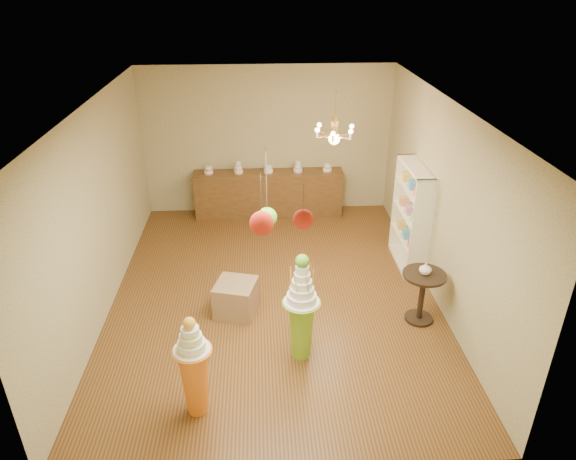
{
  "coord_description": "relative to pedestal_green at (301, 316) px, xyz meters",
  "views": [
    {
      "loc": [
        -0.19,
        -6.81,
        4.61
      ],
      "look_at": [
        0.22,
        0.0,
        1.12
      ],
      "focal_mm": 32.0,
      "sensor_mm": 36.0,
      "label": 1
    }
  ],
  "objects": [
    {
      "name": "floor",
      "position": [
        -0.31,
        1.48,
        -0.64
      ],
      "size": [
        6.5,
        6.5,
        0.0
      ],
      "primitive_type": "plane",
      "color": "brown",
      "rests_on": "ground"
    },
    {
      "name": "ceiling",
      "position": [
        -0.31,
        1.48,
        2.36
      ],
      "size": [
        6.5,
        6.5,
        0.0
      ],
      "primitive_type": "plane",
      "rotation": [
        3.14,
        0.0,
        0.0
      ],
      "color": "silver",
      "rests_on": "ground"
    },
    {
      "name": "wall_back",
      "position": [
        -0.31,
        4.73,
        0.86
      ],
      "size": [
        5.0,
        0.04,
        3.0
      ],
      "primitive_type": "cube",
      "color": "tan",
      "rests_on": "ground"
    },
    {
      "name": "wall_front",
      "position": [
        -0.31,
        -1.77,
        0.86
      ],
      "size": [
        5.0,
        0.04,
        3.0
      ],
      "primitive_type": "cube",
      "color": "tan",
      "rests_on": "ground"
    },
    {
      "name": "wall_left",
      "position": [
        -2.81,
        1.48,
        0.86
      ],
      "size": [
        0.04,
        6.5,
        3.0
      ],
      "primitive_type": "cube",
      "color": "tan",
      "rests_on": "ground"
    },
    {
      "name": "wall_right",
      "position": [
        2.19,
        1.48,
        0.86
      ],
      "size": [
        0.04,
        6.5,
        3.0
      ],
      "primitive_type": "cube",
      "color": "tan",
      "rests_on": "ground"
    },
    {
      "name": "pedestal_green",
      "position": [
        0.0,
        0.0,
        0.0
      ],
      "size": [
        0.56,
        0.56,
        1.54
      ],
      "rotation": [
        0.0,
        0.0,
        0.25
      ],
      "color": "#7FBD2A",
      "rests_on": "floor"
    },
    {
      "name": "pedestal_orange",
      "position": [
        -1.28,
        -0.87,
        -0.08
      ],
      "size": [
        0.47,
        0.47,
        1.32
      ],
      "rotation": [
        0.0,
        0.0,
        0.16
      ],
      "color": "orange",
      "rests_on": "floor"
    },
    {
      "name": "burlap_riser",
      "position": [
        -0.88,
        1.01,
        -0.38
      ],
      "size": [
        0.7,
        0.7,
        0.51
      ],
      "primitive_type": "cube",
      "rotation": [
        0.0,
        0.0,
        -0.27
      ],
      "color": "#8B6D4B",
      "rests_on": "floor"
    },
    {
      "name": "sideboard",
      "position": [
        -0.31,
        4.45,
        -0.16
      ],
      "size": [
        3.04,
        0.54,
        1.16
      ],
      "color": "brown",
      "rests_on": "floor"
    },
    {
      "name": "shelving_unit",
      "position": [
        2.03,
        2.28,
        0.26
      ],
      "size": [
        0.33,
        1.2,
        1.8
      ],
      "color": "white",
      "rests_on": "floor"
    },
    {
      "name": "round_table",
      "position": [
        1.79,
        0.68,
        -0.13
      ],
      "size": [
        0.69,
        0.69,
        0.79
      ],
      "rotation": [
        0.0,
        0.0,
        -0.13
      ],
      "color": "black",
      "rests_on": "floor"
    },
    {
      "name": "vase",
      "position": [
        1.79,
        0.68,
        0.24
      ],
      "size": [
        0.23,
        0.23,
        0.18
      ],
      "primitive_type": "imported",
      "rotation": [
        0.0,
        0.0,
        0.43
      ],
      "color": "white",
      "rests_on": "round_table"
    },
    {
      "name": "pom_red_left",
      "position": [
        -0.48,
        -0.97,
        1.82
      ],
      "size": [
        0.23,
        0.23,
        0.65
      ],
      "color": "#443D31",
      "rests_on": "ceiling"
    },
    {
      "name": "pom_green_mid",
      "position": [
        -0.42,
        -0.3,
        1.57
      ],
      "size": [
        0.22,
        0.22,
        0.9
      ],
      "color": "#443D31",
      "rests_on": "ceiling"
    },
    {
      "name": "pom_red_right",
      "position": [
        -0.12,
        -1.34,
        2.03
      ],
      "size": [
        0.18,
        0.18,
        0.42
      ],
      "color": "#443D31",
      "rests_on": "ceiling"
    },
    {
      "name": "chandelier",
      "position": [
        0.69,
        2.35,
        1.66
      ],
      "size": [
        0.84,
        0.84,
        0.85
      ],
      "rotation": [
        0.0,
        0.0,
        0.3
      ],
      "color": "gold",
      "rests_on": "ceiling"
    }
  ]
}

